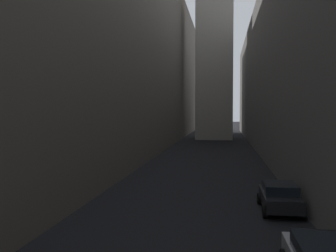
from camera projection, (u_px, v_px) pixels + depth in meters
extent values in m
plane|color=black|center=(208.00, 156.00, 42.71)|extent=(264.00, 264.00, 0.00)
cube|color=#60594F|center=(99.00, 46.00, 46.01)|extent=(14.70, 108.00, 25.03)
cube|color=slate|center=(309.00, 71.00, 42.80)|extent=(10.62, 108.00, 18.45)
cube|color=gray|center=(215.00, 13.00, 67.43)|extent=(6.23, 6.23, 43.34)
cube|color=black|center=(327.00, 249.00, 10.38)|extent=(1.60, 2.02, 0.47)
cube|color=black|center=(280.00, 199.00, 19.21)|extent=(1.69, 3.95, 0.61)
cube|color=black|center=(280.00, 188.00, 19.21)|extent=(1.55, 2.12, 0.45)
cylinder|color=black|center=(260.00, 198.00, 20.67)|extent=(0.22, 0.60, 0.60)
cylinder|color=black|center=(293.00, 199.00, 20.43)|extent=(0.22, 0.60, 0.60)
cylinder|color=black|center=(265.00, 211.00, 18.01)|extent=(0.22, 0.60, 0.60)
cylinder|color=black|center=(303.00, 213.00, 17.77)|extent=(0.22, 0.60, 0.60)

